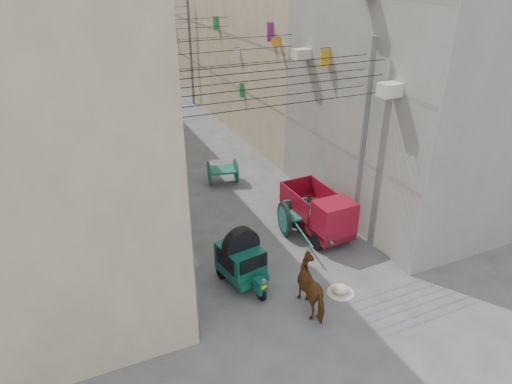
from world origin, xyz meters
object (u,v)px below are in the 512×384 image
second_cart (223,171)px  horse (314,287)px  mini_truck (322,216)px  distant_car_grey (162,81)px  auto_rickshaw (241,259)px  distant_car_white (166,127)px  distant_car_green (106,73)px  tonga_cart (299,216)px  feed_sack (341,289)px

second_cart → horse: bearing=-82.5°
mini_truck → distant_car_grey: bearing=87.6°
auto_rickshaw → distant_car_grey: size_ratio=0.75×
distant_car_white → distant_car_green: size_ratio=0.91×
tonga_cart → horse: 4.74m
tonga_cart → distant_car_grey: 27.05m
horse → auto_rickshaw: bearing=-50.9°
tonga_cart → horse: (-1.87, -4.35, 0.09)m
distant_car_green → distant_car_grey: bearing=108.5°
mini_truck → second_cart: mini_truck is taller
horse → tonga_cart: bearing=-110.4°
second_cart → feed_sack: 9.92m
second_cart → horse: (-0.62, -10.13, 0.15)m
tonga_cart → mini_truck: size_ratio=0.91×
tonga_cart → feed_sack: (-0.63, -4.12, -0.59)m
tonga_cart → mini_truck: bearing=-39.3°
horse → distant_car_green: (-1.48, 36.79, -0.22)m
mini_truck → horse: size_ratio=1.82×
horse → distant_car_green: horse is taller
feed_sack → horse: horse is taller
feed_sack → distant_car_grey: 31.19m
auto_rickshaw → distant_car_green: bearing=79.7°
mini_truck → distant_car_grey: size_ratio=1.10×
auto_rickshaw → feed_sack: size_ratio=4.13×
auto_rickshaw → feed_sack: auto_rickshaw is taller
auto_rickshaw → second_cart: 8.23m
distant_car_grey → distant_car_green: size_ratio=0.77×
horse → distant_car_grey: horse is taller
distant_car_white → feed_sack: bearing=105.4°
mini_truck → distant_car_white: bearing=99.0°
second_cart → feed_sack: (0.62, -9.89, -0.53)m
auto_rickshaw → feed_sack: bearing=-44.8°
mini_truck → second_cart: size_ratio=2.15×
mini_truck → distant_car_white: mini_truck is taller
tonga_cart → horse: horse is taller
tonga_cart → distant_car_green: 32.61m
distant_car_white → distant_car_green: 18.67m
tonga_cart → second_cart: bearing=110.0°
feed_sack → distant_car_white: distant_car_white is taller
second_cart → distant_car_white: 8.09m
horse → distant_car_grey: bearing=-92.1°
horse → distant_car_white: bearing=-86.2°
distant_car_white → distant_car_grey: (3.01, 13.23, -0.12)m
second_cart → distant_car_green: bearing=105.5°
auto_rickshaw → feed_sack: (2.87, -1.99, -0.83)m
mini_truck → distant_car_grey: mini_truck is taller
mini_truck → feed_sack: 3.73m
tonga_cart → second_cart: tonga_cart is taller
feed_sack → distant_car_green: distant_car_green is taller
tonga_cart → distant_car_white: 13.98m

